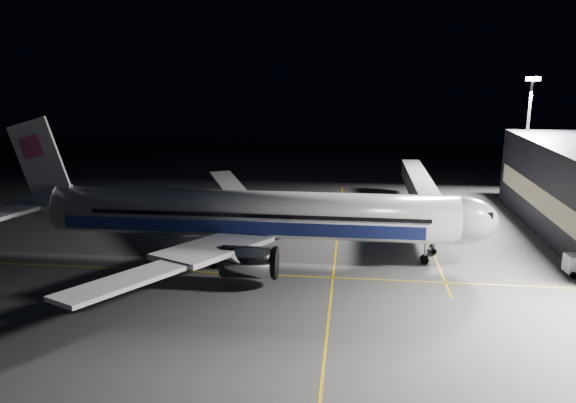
% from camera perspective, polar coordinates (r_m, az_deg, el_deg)
% --- Properties ---
extents(ground, '(200.00, 200.00, 0.00)m').
position_cam_1_polar(ground, '(68.64, -3.63, -5.54)').
color(ground, '#4C4C4F').
rests_on(ground, ground).
extents(guide_line_main, '(0.25, 80.00, 0.01)m').
position_cam_1_polar(guide_line_main, '(67.63, 4.78, -5.86)').
color(guide_line_main, gold).
rests_on(guide_line_main, ground).
extents(guide_line_cross, '(70.00, 0.25, 0.01)m').
position_cam_1_polar(guide_line_cross, '(63.12, -4.60, -7.34)').
color(guide_line_cross, gold).
rests_on(guide_line_cross, ground).
extents(guide_line_side, '(0.25, 40.00, 0.01)m').
position_cam_1_polar(guide_line_side, '(77.76, 13.94, -3.57)').
color(guide_line_side, gold).
rests_on(guide_line_side, ground).
extents(airliner, '(61.48, 54.22, 16.64)m').
position_cam_1_polar(airliner, '(67.29, -4.60, -1.35)').
color(airliner, silver).
rests_on(airliner, ground).
extents(jet_bridge, '(3.60, 34.40, 6.30)m').
position_cam_1_polar(jet_bridge, '(84.31, 13.47, 1.04)').
color(jet_bridge, '#B2B2B7').
rests_on(jet_bridge, ground).
extents(floodlight_mast_north, '(2.40, 0.68, 20.70)m').
position_cam_1_polar(floodlight_mast_north, '(100.21, 23.17, 6.84)').
color(floodlight_mast_north, '#59595E').
rests_on(floodlight_mast_north, ground).
extents(baggage_tug, '(2.74, 2.43, 1.69)m').
position_cam_1_polar(baggage_tug, '(82.31, -5.00, -1.66)').
color(baggage_tug, black).
rests_on(baggage_tug, ground).
extents(safety_cone_a, '(0.39, 0.39, 0.58)m').
position_cam_1_polar(safety_cone_a, '(77.59, -5.23, -3.02)').
color(safety_cone_a, '#FF450A').
rests_on(safety_cone_a, ground).
extents(safety_cone_b, '(0.39, 0.39, 0.58)m').
position_cam_1_polar(safety_cone_b, '(78.08, -1.27, -2.85)').
color(safety_cone_b, '#FF450A').
rests_on(safety_cone_b, ground).
extents(safety_cone_c, '(0.39, 0.39, 0.59)m').
position_cam_1_polar(safety_cone_c, '(79.70, -7.73, -2.63)').
color(safety_cone_c, '#FF450A').
rests_on(safety_cone_c, ground).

